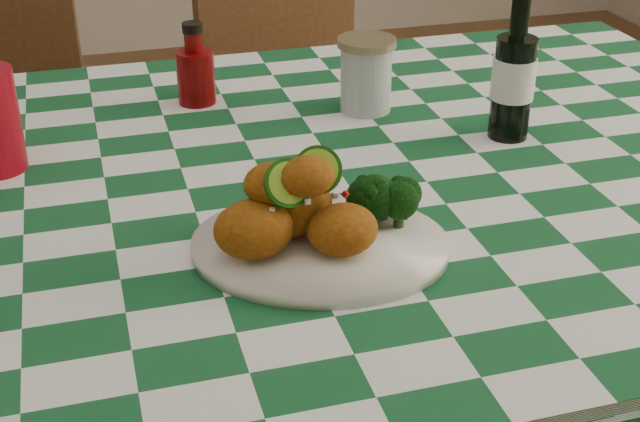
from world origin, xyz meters
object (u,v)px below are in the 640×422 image
object	(u,v)px
wooden_chair_right	(313,160)
plate	(320,246)
fried_chicken_pile	(305,200)
dining_table	(272,407)
mason_jar	(366,75)
ketchup_bottle	(195,63)
beer_bottle	(515,65)

from	to	relation	value
wooden_chair_right	plate	bearing A→B (deg)	-116.80
fried_chicken_pile	wooden_chair_right	world-z (taller)	fried_chicken_pile
dining_table	mason_jar	bearing A→B (deg)	43.64
ketchup_bottle	fried_chicken_pile	bearing A→B (deg)	-84.92
wooden_chair_right	mason_jar	bearing A→B (deg)	-108.91
ketchup_bottle	beer_bottle	bearing A→B (deg)	-31.74
ketchup_bottle	plate	bearing A→B (deg)	-82.98
mason_jar	beer_bottle	xyz separation A→B (m)	(0.17, -0.15, 0.05)
ketchup_bottle	wooden_chair_right	world-z (taller)	ketchup_bottle
beer_bottle	fried_chicken_pile	bearing A→B (deg)	-146.83
dining_table	wooden_chair_right	distance (m)	0.81
dining_table	plate	bearing A→B (deg)	-84.52
dining_table	ketchup_bottle	distance (m)	0.55
dining_table	wooden_chair_right	size ratio (longest dim) A/B	1.92
plate	beer_bottle	world-z (taller)	beer_bottle
beer_bottle	wooden_chair_right	world-z (taller)	beer_bottle
plate	fried_chicken_pile	distance (m)	0.06
dining_table	ketchup_bottle	world-z (taller)	ketchup_bottle
ketchup_bottle	mason_jar	bearing A→B (deg)	-22.56
dining_table	fried_chicken_pile	world-z (taller)	fried_chicken_pile
dining_table	beer_bottle	world-z (taller)	beer_bottle
plate	mason_jar	xyz separation A→B (m)	(0.19, 0.40, 0.05)
beer_bottle	wooden_chair_right	xyz separation A→B (m)	(-0.10, 0.72, -0.46)
beer_bottle	wooden_chair_right	distance (m)	0.86
plate	fried_chicken_pile	bearing A→B (deg)	-180.00
ketchup_bottle	wooden_chair_right	distance (m)	0.70
beer_bottle	wooden_chair_right	size ratio (longest dim) A/B	0.25
plate	ketchup_bottle	distance (m)	0.51
fried_chicken_pile	ketchup_bottle	xyz separation A→B (m)	(-0.04, 0.50, -0.01)
mason_jar	wooden_chair_right	bearing A→B (deg)	83.04
mason_jar	wooden_chair_right	distance (m)	0.70
dining_table	beer_bottle	distance (m)	0.63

